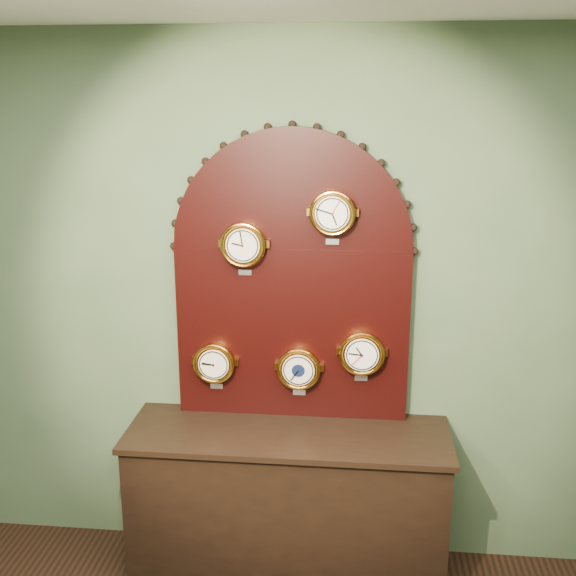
# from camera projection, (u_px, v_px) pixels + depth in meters

# --- Properties ---
(wall_back) EXTENTS (4.00, 0.00, 4.00)m
(wall_back) POSITION_uv_depth(u_px,v_px,m) (293.00, 309.00, 3.61)
(wall_back) COLOR #475D3F
(wall_back) RESTS_ON ground
(shop_counter) EXTENTS (1.60, 0.50, 0.80)m
(shop_counter) POSITION_uv_depth(u_px,v_px,m) (288.00, 507.00, 3.62)
(shop_counter) COLOR black
(shop_counter) RESTS_ON ground_plane
(display_board) EXTENTS (1.26, 0.06, 1.53)m
(display_board) POSITION_uv_depth(u_px,v_px,m) (292.00, 269.00, 3.50)
(display_board) COLOR black
(display_board) RESTS_ON shop_counter
(roman_clock) EXTENTS (0.23, 0.08, 0.28)m
(roman_clock) POSITION_uv_depth(u_px,v_px,m) (244.00, 245.00, 3.43)
(roman_clock) COLOR #C7842A
(roman_clock) RESTS_ON display_board
(arabic_clock) EXTENTS (0.22, 0.08, 0.27)m
(arabic_clock) POSITION_uv_depth(u_px,v_px,m) (333.00, 213.00, 3.34)
(arabic_clock) COLOR #C7842A
(arabic_clock) RESTS_ON display_board
(hygrometer) EXTENTS (0.22, 0.08, 0.27)m
(hygrometer) POSITION_uv_depth(u_px,v_px,m) (215.00, 363.00, 3.61)
(hygrometer) COLOR #C7842A
(hygrometer) RESTS_ON display_board
(barometer) EXTENTS (0.22, 0.08, 0.28)m
(barometer) POSITION_uv_depth(u_px,v_px,m) (299.00, 368.00, 3.57)
(barometer) COLOR #C7842A
(barometer) RESTS_ON display_board
(tide_clock) EXTENTS (0.23, 0.08, 0.28)m
(tide_clock) POSITION_uv_depth(u_px,v_px,m) (362.00, 353.00, 3.51)
(tide_clock) COLOR #C7842A
(tide_clock) RESTS_ON display_board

